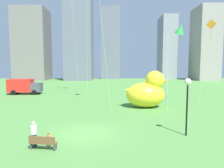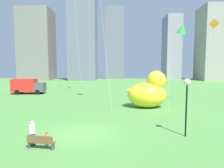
{
  "view_description": "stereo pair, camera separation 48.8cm",
  "coord_description": "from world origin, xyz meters",
  "px_view_note": "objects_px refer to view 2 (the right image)",
  "views": [
    {
      "loc": [
        2.01,
        -14.81,
        5.22
      ],
      "look_at": [
        2.15,
        3.39,
        3.57
      ],
      "focal_mm": 31.14,
      "sensor_mm": 36.0,
      "label": 1
    },
    {
      "loc": [
        2.49,
        -14.8,
        5.22
      ],
      "look_at": [
        2.15,
        3.39,
        3.57
      ],
      "focal_mm": 31.14,
      "sensor_mm": 36.0,
      "label": 2
    }
  ],
  "objects_px": {
    "box_truck": "(28,86)",
    "park_bench": "(41,142)",
    "lamppost": "(187,91)",
    "person_adult": "(32,132)",
    "kite_green": "(182,29)",
    "person_child": "(47,138)",
    "giant_inflatable_duck": "(148,92)",
    "kite_orange": "(214,27)"
  },
  "relations": [
    {
      "from": "person_adult",
      "to": "kite_green",
      "type": "relative_size",
      "value": 0.16
    },
    {
      "from": "giant_inflatable_duck",
      "to": "kite_orange",
      "type": "height_order",
      "value": "kite_orange"
    },
    {
      "from": "park_bench",
      "to": "lamppost",
      "type": "xyz_separation_m",
      "value": [
        9.98,
        2.45,
        2.97
      ]
    },
    {
      "from": "lamppost",
      "to": "kite_green",
      "type": "distance_m",
      "value": 11.29
    },
    {
      "from": "kite_green",
      "to": "person_adult",
      "type": "bearing_deg",
      "value": -140.32
    },
    {
      "from": "box_truck",
      "to": "kite_green",
      "type": "height_order",
      "value": "kite_green"
    },
    {
      "from": "person_adult",
      "to": "person_child",
      "type": "xyz_separation_m",
      "value": [
        1.02,
        -0.14,
        -0.38
      ]
    },
    {
      "from": "person_child",
      "to": "box_truck",
      "type": "bearing_deg",
      "value": 116.77
    },
    {
      "from": "box_truck",
      "to": "person_adult",
      "type": "bearing_deg",
      "value": -65.05
    },
    {
      "from": "kite_green",
      "to": "person_child",
      "type": "bearing_deg",
      "value": -137.7
    },
    {
      "from": "person_adult",
      "to": "kite_green",
      "type": "height_order",
      "value": "kite_green"
    },
    {
      "from": "park_bench",
      "to": "giant_inflatable_duck",
      "type": "bearing_deg",
      "value": 54.98
    },
    {
      "from": "giant_inflatable_duck",
      "to": "kite_green",
      "type": "distance_m",
      "value": 8.5
    },
    {
      "from": "giant_inflatable_duck",
      "to": "kite_green",
      "type": "height_order",
      "value": "kite_green"
    },
    {
      "from": "park_bench",
      "to": "giant_inflatable_duck",
      "type": "relative_size",
      "value": 0.32
    },
    {
      "from": "park_bench",
      "to": "box_truck",
      "type": "xyz_separation_m",
      "value": [
        -11.98,
        24.66,
        0.97
      ]
    },
    {
      "from": "giant_inflatable_duck",
      "to": "box_truck",
      "type": "height_order",
      "value": "giant_inflatable_duck"
    },
    {
      "from": "person_child",
      "to": "lamppost",
      "type": "xyz_separation_m",
      "value": [
        9.72,
        2.03,
        2.92
      ]
    },
    {
      "from": "lamppost",
      "to": "kite_orange",
      "type": "bearing_deg",
      "value": 57.37
    },
    {
      "from": "park_bench",
      "to": "kite_green",
      "type": "distance_m",
      "value": 19.33
    },
    {
      "from": "box_truck",
      "to": "lamppost",
      "type": "bearing_deg",
      "value": -45.33
    },
    {
      "from": "person_adult",
      "to": "lamppost",
      "type": "distance_m",
      "value": 11.2
    },
    {
      "from": "person_child",
      "to": "box_truck",
      "type": "xyz_separation_m",
      "value": [
        -12.23,
        24.24,
        0.91
      ]
    },
    {
      "from": "person_child",
      "to": "lamppost",
      "type": "distance_m",
      "value": 10.35
    },
    {
      "from": "kite_green",
      "to": "kite_orange",
      "type": "distance_m",
      "value": 5.56
    },
    {
      "from": "person_adult",
      "to": "person_child",
      "type": "bearing_deg",
      "value": -7.84
    },
    {
      "from": "lamppost",
      "to": "box_truck",
      "type": "height_order",
      "value": "lamppost"
    },
    {
      "from": "person_adult",
      "to": "box_truck",
      "type": "distance_m",
      "value": 26.59
    },
    {
      "from": "person_adult",
      "to": "kite_orange",
      "type": "height_order",
      "value": "kite_orange"
    },
    {
      "from": "person_child",
      "to": "kite_green",
      "type": "xyz_separation_m",
      "value": [
        12.26,
        11.16,
        9.07
      ]
    },
    {
      "from": "lamppost",
      "to": "box_truck",
      "type": "distance_m",
      "value": 31.29
    },
    {
      "from": "lamppost",
      "to": "kite_orange",
      "type": "relative_size",
      "value": 0.38
    },
    {
      "from": "park_bench",
      "to": "person_child",
      "type": "relative_size",
      "value": 1.84
    },
    {
      "from": "lamppost",
      "to": "giant_inflatable_duck",
      "type": "bearing_deg",
      "value": 95.96
    },
    {
      "from": "lamppost",
      "to": "park_bench",
      "type": "bearing_deg",
      "value": -166.2
    },
    {
      "from": "person_adult",
      "to": "kite_green",
      "type": "distance_m",
      "value": 19.32
    },
    {
      "from": "kite_orange",
      "to": "giant_inflatable_duck",
      "type": "bearing_deg",
      "value": -170.83
    },
    {
      "from": "park_bench",
      "to": "kite_orange",
      "type": "bearing_deg",
      "value": 38.95
    },
    {
      "from": "person_child",
      "to": "giant_inflatable_duck",
      "type": "xyz_separation_m",
      "value": [
        8.65,
        12.29,
        1.45
      ]
    },
    {
      "from": "kite_green",
      "to": "lamppost",
      "type": "bearing_deg",
      "value": -105.52
    },
    {
      "from": "box_truck",
      "to": "park_bench",
      "type": "bearing_deg",
      "value": -64.09
    },
    {
      "from": "box_truck",
      "to": "kite_orange",
      "type": "xyz_separation_m",
      "value": [
        29.4,
        -10.57,
        8.8
      ]
    }
  ]
}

